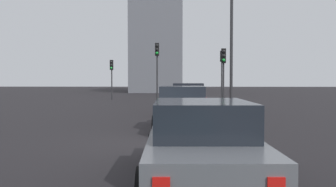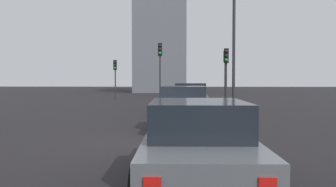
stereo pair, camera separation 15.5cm
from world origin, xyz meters
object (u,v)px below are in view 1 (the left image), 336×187
Objects in this scene: street_lamp_kerbside at (231,38)px; traffic_light_far_left at (222,65)px; car_grey_left_third at (201,143)px; car_maroon_left_lead at (188,99)px; car_white_left_second at (182,109)px; traffic_light_near_left at (224,65)px; traffic_light_far_right at (112,71)px; traffic_light_near_right at (157,61)px.

traffic_light_far_left is at bearing -3.64° from street_lamp_kerbside.
car_grey_left_third is at bearing 169.80° from street_lamp_kerbside.
car_grey_left_third is at bearing -6.84° from traffic_light_far_left.
traffic_light_far_left is at bearing -14.22° from car_maroon_left_lead.
traffic_light_near_left is at bearing -15.54° from car_white_left_second.
car_maroon_left_lead reaches higher than car_white_left_second.
traffic_light_far_right reaches higher than car_grey_left_third.
traffic_light_near_right reaches higher than car_white_left_second.
traffic_light_near_right is (19.12, 2.02, 2.44)m from car_grey_left_third.
car_grey_left_third is 26.85m from traffic_light_far_right.
street_lamp_kerbside reaches higher than car_white_left_second.
car_grey_left_third is 0.70× the size of street_lamp_kerbside.
traffic_light_far_left is at bearing 176.11° from traffic_light_near_left.
traffic_light_far_left is (16.33, -3.30, 2.24)m from car_white_left_second.
car_grey_left_third is 1.32× the size of traffic_light_far_right.
car_maroon_left_lead is 6.05m from car_white_left_second.
car_maroon_left_lead is 10.93m from traffic_light_far_left.
car_grey_left_third is at bearing 5.45° from traffic_light_near_right.
traffic_light_near_right reaches higher than car_grey_left_third.
traffic_light_far_right is (25.96, 6.59, 1.88)m from car_grey_left_third.
street_lamp_kerbside reaches higher than car_grey_left_third.
traffic_light_near_right is at bearing 20.14° from car_maroon_left_lead.
car_grey_left_third is 1.14× the size of traffic_light_far_left.
traffic_light_near_right is (3.13, 4.31, 0.46)m from traffic_light_near_left.
traffic_light_near_right is 7.44m from street_lamp_kerbside.
car_white_left_second is at bearing 0.65° from car_grey_left_third.
car_white_left_second is 0.95× the size of traffic_light_near_right.
car_maroon_left_lead is at bearing -15.38° from traffic_light_far_left.
traffic_light_far_right is (19.15, 6.30, 1.83)m from car_white_left_second.
traffic_light_far_right is (9.98, 8.89, -0.10)m from traffic_light_near_left.
traffic_light_near_left reaches higher than car_grey_left_third.
traffic_light_near_left is 13.36m from traffic_light_far_right.
car_maroon_left_lead is 0.98× the size of car_white_left_second.
traffic_light_far_left is at bearing -11.22° from car_white_left_second.
car_grey_left_third is at bearing 17.82° from traffic_light_far_right.
car_maroon_left_lead is at bearing -33.56° from traffic_light_near_left.
car_white_left_second is 7.65m from street_lamp_kerbside.
street_lamp_kerbside is (13.18, -2.37, 3.33)m from car_grey_left_third.
car_maroon_left_lead is 1.09× the size of traffic_light_near_left.
traffic_light_near_left is at bearing -5.13° from traffic_light_far_left.
traffic_light_far_right is at bearing 18.40° from car_white_left_second.
street_lamp_kerbside is at bearing -22.50° from car_white_left_second.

